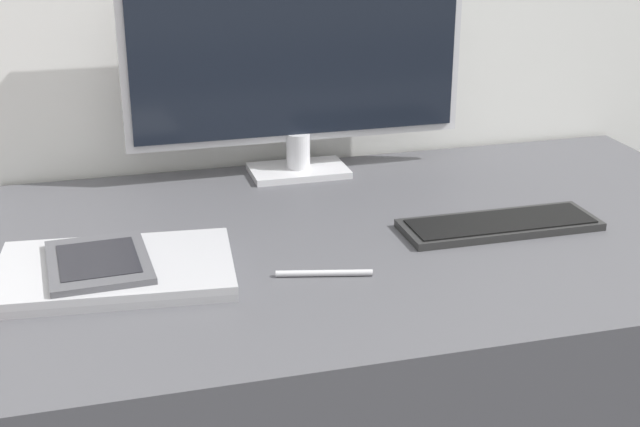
# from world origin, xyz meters

# --- Properties ---
(monitor) EXTENTS (0.62, 0.11, 0.40)m
(monitor) POSITION_xyz_m (0.09, 0.47, 0.95)
(monitor) COLOR silver
(monitor) RESTS_ON desk
(keyboard) EXTENTS (0.31, 0.11, 0.01)m
(keyboard) POSITION_xyz_m (0.33, 0.12, 0.74)
(keyboard) COLOR #282828
(keyboard) RESTS_ON desk
(laptop) EXTENTS (0.34, 0.24, 0.02)m
(laptop) POSITION_xyz_m (-0.26, 0.10, 0.74)
(laptop) COLOR #A3A3A8
(laptop) RESTS_ON desk
(ereader) EXTENTS (0.14, 0.18, 0.01)m
(ereader) POSITION_xyz_m (-0.29, 0.10, 0.76)
(ereader) COLOR #4C4C51
(ereader) RESTS_ON laptop
(pen) EXTENTS (0.13, 0.04, 0.01)m
(pen) POSITION_xyz_m (0.01, 0.03, 0.74)
(pen) COLOR silver
(pen) RESTS_ON desk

